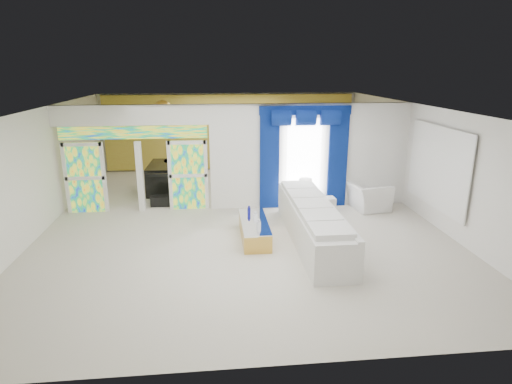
{
  "coord_description": "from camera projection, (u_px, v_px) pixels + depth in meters",
  "views": [
    {
      "loc": [
        -0.7,
        -10.9,
        3.99
      ],
      "look_at": [
        0.3,
        -1.2,
        1.1
      ],
      "focal_mm": 29.79,
      "sensor_mm": 36.0,
      "label": 1
    }
  ],
  "objects": [
    {
      "name": "floor",
      "position": [
        241.0,
        218.0,
        11.6
      ],
      "size": [
        12.0,
        12.0,
        0.0
      ],
      "primitive_type": "plane",
      "color": "#B7AF9E",
      "rests_on": "ground"
    },
    {
      "name": "dividing_wall",
      "position": [
        311.0,
        156.0,
        12.34
      ],
      "size": [
        5.7,
        0.18,
        3.0
      ],
      "primitive_type": "cube",
      "color": "white",
      "rests_on": "ground"
    },
    {
      "name": "dividing_header",
      "position": [
        132.0,
        115.0,
        11.5
      ],
      "size": [
        4.3,
        0.18,
        0.55
      ],
      "primitive_type": "cube",
      "color": "white",
      "rests_on": "dividing_wall"
    },
    {
      "name": "stained_panel_left",
      "position": [
        85.0,
        178.0,
        11.85
      ],
      "size": [
        0.95,
        0.04,
        2.0
      ],
      "primitive_type": "cube",
      "color": "#994C3F",
      "rests_on": "ground"
    },
    {
      "name": "stained_panel_right",
      "position": [
        188.0,
        175.0,
        12.13
      ],
      "size": [
        0.95,
        0.04,
        2.0
      ],
      "primitive_type": "cube",
      "color": "#994C3F",
      "rests_on": "ground"
    },
    {
      "name": "stained_transom",
      "position": [
        134.0,
        133.0,
        11.63
      ],
      "size": [
        4.0,
        0.05,
        0.35
      ],
      "primitive_type": "cube",
      "color": "#994C3F",
      "rests_on": "dividing_header"
    },
    {
      "name": "window_pane",
      "position": [
        304.0,
        158.0,
        12.23
      ],
      "size": [
        1.0,
        0.02,
        2.3
      ],
      "primitive_type": "cube",
      "color": "white",
      "rests_on": "dividing_wall"
    },
    {
      "name": "blue_drape_left",
      "position": [
        269.0,
        161.0,
        12.12
      ],
      "size": [
        0.55,
        0.1,
        2.8
      ],
      "primitive_type": "cube",
      "color": "#031043",
      "rests_on": "ground"
    },
    {
      "name": "blue_drape_right",
      "position": [
        338.0,
        159.0,
        12.31
      ],
      "size": [
        0.55,
        0.1,
        2.8
      ],
      "primitive_type": "cube",
      "color": "#031043",
      "rests_on": "ground"
    },
    {
      "name": "blue_pelmet",
      "position": [
        305.0,
        110.0,
        11.81
      ],
      "size": [
        2.6,
        0.12,
        0.25
      ],
      "primitive_type": "cube",
      "color": "#031043",
      "rests_on": "dividing_wall"
    },
    {
      "name": "wall_mirror",
      "position": [
        438.0,
        167.0,
        10.69
      ],
      "size": [
        0.04,
        2.7,
        1.9
      ],
      "primitive_type": "cube",
      "color": "white",
      "rests_on": "ground"
    },
    {
      "name": "gold_curtains",
      "position": [
        230.0,
        132.0,
        16.8
      ],
      "size": [
        9.7,
        0.12,
        2.9
      ],
      "primitive_type": "cube",
      "color": "#B17D2A",
      "rests_on": "ground"
    },
    {
      "name": "white_sofa",
      "position": [
        312.0,
        224.0,
        10.0
      ],
      "size": [
        0.95,
        4.4,
        0.84
      ],
      "primitive_type": "cube",
      "rotation": [
        0.0,
        0.0,
        -0.0
      ],
      "color": "silver",
      "rests_on": "ground"
    },
    {
      "name": "coffee_table",
      "position": [
        254.0,
        230.0,
        10.22
      ],
      "size": [
        0.63,
        1.89,
        0.42
      ],
      "primitive_type": "cube",
      "rotation": [
        0.0,
        0.0,
        -0.0
      ],
      "color": "gold",
      "rests_on": "ground"
    },
    {
      "name": "console_table",
      "position": [
        315.0,
        204.0,
        12.16
      ],
      "size": [
        1.17,
        0.42,
        0.38
      ],
      "primitive_type": "cube",
      "rotation": [
        0.0,
        0.0,
        0.05
      ],
      "color": "silver",
      "rests_on": "ground"
    },
    {
      "name": "table_lamp",
      "position": [
        305.0,
        189.0,
        11.99
      ],
      "size": [
        0.36,
        0.36,
        0.58
      ],
      "primitive_type": "cylinder",
      "color": "white",
      "rests_on": "console_table"
    },
    {
      "name": "armchair",
      "position": [
        367.0,
        196.0,
        12.34
      ],
      "size": [
        1.19,
        1.31,
        0.77
      ],
      "primitive_type": "imported",
      "rotation": [
        0.0,
        0.0,
        1.71
      ],
      "color": "silver",
      "rests_on": "ground"
    },
    {
      "name": "grand_piano",
      "position": [
        171.0,
        177.0,
        14.1
      ],
      "size": [
        1.42,
        1.84,
        0.91
      ],
      "primitive_type": "cube",
      "rotation": [
        0.0,
        0.0,
        -0.03
      ],
      "color": "black",
      "rests_on": "ground"
    },
    {
      "name": "piano_bench",
      "position": [
        166.0,
        201.0,
        12.66
      ],
      "size": [
        0.91,
        0.37,
        0.3
      ],
      "primitive_type": "cube",
      "rotation": [
        0.0,
        0.0,
        -0.03
      ],
      "color": "black",
      "rests_on": "ground"
    },
    {
      "name": "tv_console",
      "position": [
        86.0,
        187.0,
        13.04
      ],
      "size": [
        0.63,
        0.59,
        0.84
      ],
      "primitive_type": "cube",
      "rotation": [
        0.0,
        0.0,
        0.11
      ],
      "color": "#AC7856",
      "rests_on": "ground"
    },
    {
      "name": "chandelier",
      "position": [
        163.0,
        109.0,
        13.86
      ],
      "size": [
        0.6,
        0.6,
        0.6
      ],
      "primitive_type": "sphere",
      "color": "gold",
      "rests_on": "ceiling"
    },
    {
      "name": "decanters",
      "position": [
        255.0,
        218.0,
        10.25
      ],
      "size": [
        0.24,
        1.01,
        0.17
      ],
      "color": "white",
      "rests_on": "coffee_table"
    }
  ]
}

